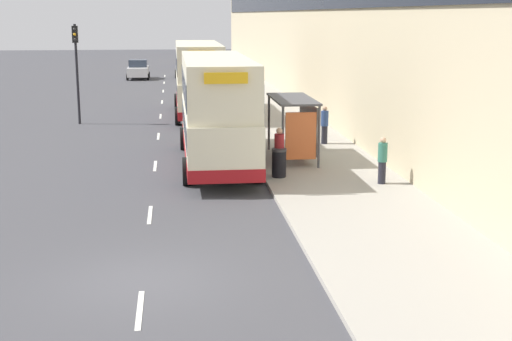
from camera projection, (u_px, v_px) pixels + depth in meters
ground_plane at (143, 281)px, 16.20m from camera, size 220.00×220.00×0.00m
pavement at (249, 93)px, 54.27m from camera, size 5.00×93.00×0.14m
lane_mark_0 at (140, 310)px, 14.61m from camera, size 0.12×2.00×0.01m
lane_mark_1 at (150, 215)px, 21.54m from camera, size 0.12×2.00×0.01m
lane_mark_2 at (155, 166)px, 28.48m from camera, size 0.12×2.00×0.01m
lane_mark_3 at (158, 136)px, 35.42m from camera, size 0.12×2.00×0.01m
lane_mark_4 at (160, 116)px, 42.35m from camera, size 0.12×2.00×0.01m
lane_mark_5 at (162, 102)px, 49.29m from camera, size 0.12×2.00×0.01m
lane_mark_6 at (163, 91)px, 56.23m from camera, size 0.12×2.00×0.01m
lane_mark_7 at (164, 83)px, 63.16m from camera, size 0.12×2.00×0.01m
lane_mark_8 at (165, 76)px, 70.10m from camera, size 0.12×2.00×0.01m
bus_shelter at (298, 117)px, 28.69m from camera, size 1.60×4.20×2.48m
double_decker_bus_near at (216, 109)px, 28.16m from camera, size 2.85×10.66×4.30m
double_decker_bus_ahead at (198, 78)px, 41.81m from camera, size 2.85×10.39×4.30m
car_0 at (185, 68)px, 68.66m from camera, size 2.01×3.90×1.76m
car_1 at (138, 70)px, 66.64m from camera, size 2.07×3.91×1.80m
car_2 at (189, 59)px, 83.15m from camera, size 2.03×3.98×1.74m
pedestrian_at_shelter at (279, 151)px, 25.93m from camera, size 0.35×0.35×1.79m
pedestrian_1 at (382, 160)px, 24.76m from camera, size 0.33×0.33×1.65m
pedestrian_2 at (325, 125)px, 32.45m from camera, size 0.34×0.34×1.73m
litter_bin at (279, 163)px, 25.86m from camera, size 0.55×0.55×1.05m
traffic_light_far_kerb at (76, 58)px, 38.65m from camera, size 0.30×0.32×5.43m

